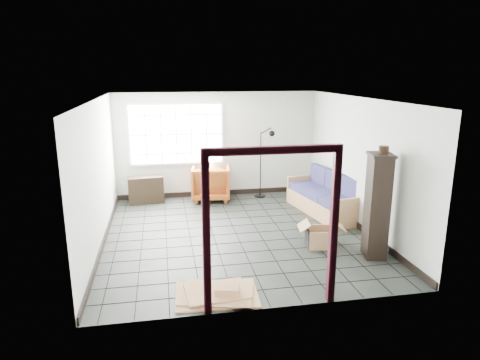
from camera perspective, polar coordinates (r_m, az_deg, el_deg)
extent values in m
plane|color=black|center=(8.44, -0.52, -7.17)|extent=(5.50, 5.50, 0.00)
cube|color=silver|center=(10.72, -3.08, 4.71)|extent=(5.00, 0.02, 2.60)
cube|color=silver|center=(5.46, 4.43, -4.90)|extent=(5.00, 0.02, 2.60)
cube|color=silver|center=(8.02, -18.42, 0.67)|extent=(0.02, 5.50, 2.60)
cube|color=silver|center=(8.82, 15.68, 2.07)|extent=(0.02, 5.50, 2.60)
cube|color=white|center=(7.86, -0.57, 10.74)|extent=(5.00, 5.50, 0.02)
cube|color=black|center=(10.98, -2.98, -1.70)|extent=(4.95, 0.03, 0.12)
cube|color=black|center=(8.39, -17.62, -7.58)|extent=(0.03, 5.45, 0.12)
cube|color=black|center=(9.15, 15.04, -5.54)|extent=(0.03, 5.45, 0.12)
cube|color=silver|center=(10.55, -8.49, 6.07)|extent=(2.32, 0.06, 1.52)
cube|color=white|center=(10.51, -8.48, 6.04)|extent=(2.20, 0.02, 1.40)
cube|color=#3A0D19|center=(5.46, -4.50, -7.74)|extent=(0.10, 0.08, 2.10)
cube|color=#3A0D19|center=(5.86, 12.37, -6.45)|extent=(0.10, 0.08, 2.10)
cube|color=#3A0D19|center=(5.29, 4.47, 4.00)|extent=(1.80, 0.08, 0.10)
cube|color=#AB794D|center=(9.75, 11.12, -3.33)|extent=(1.14, 2.09, 0.36)
cube|color=#AB794D|center=(8.91, 14.60, -4.31)|extent=(0.79, 0.20, 0.63)
cube|color=#AB794D|center=(10.55, 8.25, -1.06)|extent=(0.79, 0.20, 0.63)
cube|color=#AB794D|center=(9.83, 12.98, -1.05)|extent=(0.44, 1.96, 0.69)
cube|color=#1C1C46|center=(9.14, 13.23, -2.95)|extent=(0.81, 0.75, 0.16)
cube|color=#1C1C46|center=(9.24, 14.79, -1.34)|extent=(0.25, 0.65, 0.51)
cube|color=#1C1C46|center=(9.66, 11.09, -1.89)|extent=(0.81, 0.75, 0.16)
cube|color=#1C1C46|center=(9.75, 12.59, -0.38)|extent=(0.25, 0.65, 0.51)
cube|color=#1C1C46|center=(10.20, 9.17, -0.94)|extent=(0.81, 0.75, 0.16)
cube|color=#1C1C46|center=(10.28, 10.60, 0.49)|extent=(0.25, 0.65, 0.51)
imported|color=#984B16|center=(10.53, -3.91, -0.11)|extent=(1.02, 0.97, 0.94)
cube|color=black|center=(10.53, -3.17, 0.26)|extent=(0.57, 0.57, 0.06)
cube|color=black|center=(10.36, -3.99, -1.57)|extent=(0.06, 0.06, 0.51)
cube|color=black|center=(10.46, -1.79, -1.40)|extent=(0.06, 0.06, 0.51)
cube|color=black|center=(10.75, -4.47, -0.99)|extent=(0.06, 0.06, 0.51)
cube|color=black|center=(10.84, -2.35, -0.83)|extent=(0.06, 0.06, 0.51)
cylinder|color=black|center=(10.54, -3.35, 0.83)|extent=(0.12, 0.12, 0.13)
cylinder|color=black|center=(10.52, -3.36, 1.44)|extent=(0.03, 0.03, 0.10)
cone|color=#F3ECC7|center=(10.49, -3.37, 2.00)|extent=(0.32, 0.32, 0.19)
cube|color=silver|center=(10.52, -2.75, 0.69)|extent=(0.27, 0.22, 0.09)
cylinder|color=black|center=(10.51, -3.46, 0.67)|extent=(0.02, 0.06, 0.06)
cylinder|color=black|center=(10.86, 2.70, -2.13)|extent=(0.31, 0.31, 0.03)
cylinder|color=black|center=(10.65, 2.75, 2.07)|extent=(0.03, 0.03, 1.62)
cylinder|color=black|center=(10.51, 3.54, 6.60)|extent=(0.27, 0.08, 0.15)
sphere|color=black|center=(10.52, 4.28, 6.20)|extent=(0.17, 0.17, 0.15)
cube|color=black|center=(10.51, -12.43, -1.28)|extent=(0.85, 0.40, 0.64)
cube|color=black|center=(10.51, -12.43, -1.23)|extent=(0.79, 0.35, 0.03)
cube|color=black|center=(7.53, 17.80, -3.42)|extent=(0.42, 0.50, 1.77)
cube|color=black|center=(7.32, 18.33, 3.20)|extent=(0.47, 0.55, 0.04)
cylinder|color=black|center=(7.33, 18.62, 3.84)|extent=(0.17, 0.17, 0.12)
cube|color=#A77850|center=(8.01, 10.68, -8.56)|extent=(0.55, 0.47, 0.02)
cube|color=black|center=(7.90, 8.95, -7.56)|extent=(0.08, 0.40, 0.34)
cube|color=#A77850|center=(8.01, 12.49, -7.43)|extent=(0.08, 0.40, 0.34)
cube|color=#A77850|center=(7.77, 11.05, -8.04)|extent=(0.50, 0.09, 0.34)
cube|color=#A77850|center=(8.13, 10.43, -6.98)|extent=(0.50, 0.09, 0.34)
cube|color=#A77850|center=(7.81, 8.51, -6.02)|extent=(0.25, 0.42, 0.14)
cube|color=#A77850|center=(7.95, 13.07, -5.88)|extent=(0.25, 0.42, 0.14)
cube|color=#A77850|center=(6.30, -3.11, -15.01)|extent=(1.21, 0.90, 0.02)
cube|color=#A77850|center=(6.28, -3.11, -14.82)|extent=(1.17, 0.99, 0.02)
cube|color=#A77850|center=(6.27, -3.11, -14.63)|extent=(0.92, 0.70, 0.02)
cube|color=#A77850|center=(6.20, -1.74, -14.33)|extent=(0.39, 0.34, 0.10)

